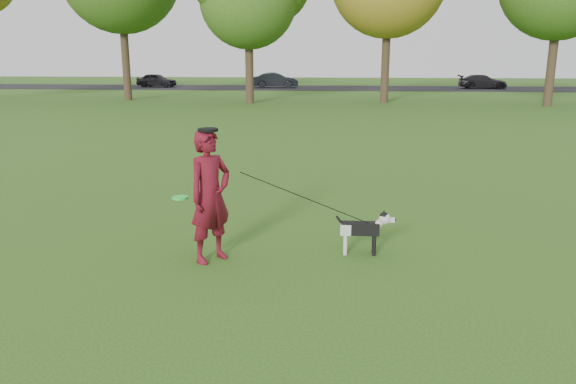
# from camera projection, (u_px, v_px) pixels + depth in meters

# --- Properties ---
(ground) EXTENTS (120.00, 120.00, 0.00)m
(ground) POSITION_uv_depth(u_px,v_px,m) (265.00, 254.00, 8.50)
(ground) COLOR #285116
(ground) RESTS_ON ground
(road) EXTENTS (120.00, 7.00, 0.02)m
(road) POSITION_uv_depth(u_px,v_px,m) (322.00, 88.00, 47.17)
(road) COLOR black
(road) RESTS_ON ground
(man) EXTENTS (0.81, 0.84, 1.94)m
(man) POSITION_uv_depth(u_px,v_px,m) (210.00, 196.00, 8.05)
(man) COLOR #530B10
(man) RESTS_ON ground
(dog) EXTENTS (0.90, 0.18, 0.69)m
(dog) POSITION_uv_depth(u_px,v_px,m) (365.00, 228.00, 8.42)
(dog) COLOR black
(dog) RESTS_ON ground
(car_left) EXTENTS (3.59, 1.98, 1.16)m
(car_left) POSITION_uv_depth(u_px,v_px,m) (157.00, 80.00, 48.15)
(car_left) COLOR black
(car_left) RESTS_ON road
(car_mid) EXTENTS (3.88, 1.61, 1.25)m
(car_mid) POSITION_uv_depth(u_px,v_px,m) (276.00, 80.00, 47.33)
(car_mid) COLOR black
(car_mid) RESTS_ON road
(car_right) EXTENTS (3.91, 1.65, 1.13)m
(car_right) POSITION_uv_depth(u_px,v_px,m) (483.00, 82.00, 46.00)
(car_right) COLOR black
(car_right) RESTS_ON road
(man_held_items) EXTENTS (2.91, 0.62, 1.49)m
(man_held_items) POSITION_uv_depth(u_px,v_px,m) (309.00, 199.00, 8.13)
(man_held_items) COLOR #1FF644
(man_held_items) RESTS_ON ground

